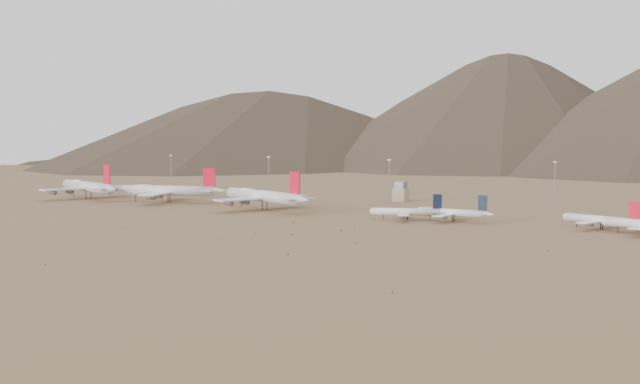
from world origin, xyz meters
The scene contains 14 objects.
ground centered at (0.00, 0.00, 0.00)m, with size 3000.00×3000.00×0.00m, color #99734F.
mountain_ridge centered at (0.00, 900.00, 150.00)m, with size 4400.00×1000.00×300.00m.
widebody_west centered at (-149.23, 35.37, 7.78)m, with size 72.60×57.97×22.57m.
widebody_centre centered at (-87.77, 40.86, 7.25)m, with size 68.57×54.42×21.03m.
widebody_east centered at (-12.00, 32.38, 7.62)m, with size 70.91×56.68×22.10m.
narrowbody_a centered at (76.77, 26.48, 4.17)m, with size 37.22×27.83×12.85m.
narrowbody_b centered at (98.18, 31.69, 4.33)m, with size 40.42×29.12×13.34m.
narrowbody_c centered at (165.38, 35.78, 4.29)m, with size 38.51×28.73×13.23m.
control_tower centered at (30.00, 120.00, 5.32)m, with size 8.00×8.00×12.00m.
mast_far_west centered at (-151.04, 117.48, 14.20)m, with size 2.00×0.60×25.70m.
mast_west centered at (-71.52, 125.87, 14.20)m, with size 2.00×0.60×25.70m.
mast_centre centered at (23.35, 117.40, 14.20)m, with size 2.00×0.60×25.70m.
mast_east centered at (119.22, 136.84, 14.20)m, with size 2.00×0.60×25.70m.
desert_scrub centered at (-1.52, -80.58, 0.34)m, with size 440.85×158.24×0.94m.
Camera 1 is at (234.57, -328.17, 43.76)m, focal length 45.00 mm.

